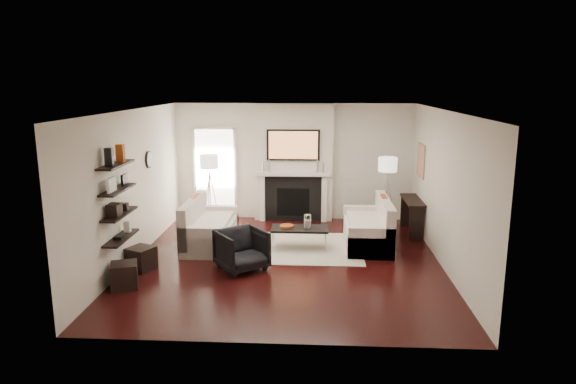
# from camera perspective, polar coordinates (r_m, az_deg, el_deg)

# --- Properties ---
(room_envelope) EXTENTS (6.00, 6.00, 6.00)m
(room_envelope) POSITION_cam_1_polar(r_m,az_deg,el_deg) (9.00, -0.21, 0.44)
(room_envelope) COLOR black
(room_envelope) RESTS_ON ground
(chimney_breast) EXTENTS (1.80, 0.25, 2.70)m
(chimney_breast) POSITION_cam_1_polar(r_m,az_deg,el_deg) (11.83, 0.62, 3.27)
(chimney_breast) COLOR silver
(chimney_breast) RESTS_ON floor
(fireplace_surround) EXTENTS (1.30, 0.02, 1.04)m
(fireplace_surround) POSITION_cam_1_polar(r_m,az_deg,el_deg) (11.85, 0.58, -0.80)
(fireplace_surround) COLOR black
(fireplace_surround) RESTS_ON floor
(firebox) EXTENTS (0.75, 0.02, 0.65)m
(firebox) POSITION_cam_1_polar(r_m,az_deg,el_deg) (11.86, 0.57, -1.13)
(firebox) COLOR black
(firebox) RESTS_ON floor
(mantel_pilaster_l) EXTENTS (0.12, 0.08, 1.10)m
(mantel_pilaster_l) POSITION_cam_1_polar(r_m,az_deg,el_deg) (11.87, -2.90, -0.64)
(mantel_pilaster_l) COLOR white
(mantel_pilaster_l) RESTS_ON floor
(mantel_pilaster_r) EXTENTS (0.12, 0.08, 1.10)m
(mantel_pilaster_r) POSITION_cam_1_polar(r_m,az_deg,el_deg) (11.81, 4.06, -0.73)
(mantel_pilaster_r) COLOR white
(mantel_pilaster_r) RESTS_ON floor
(mantel_shelf) EXTENTS (1.70, 0.18, 0.07)m
(mantel_shelf) POSITION_cam_1_polar(r_m,az_deg,el_deg) (11.68, 0.57, 2.02)
(mantel_shelf) COLOR white
(mantel_shelf) RESTS_ON chimney_breast
(tv_body) EXTENTS (1.20, 0.06, 0.70)m
(tv_body) POSITION_cam_1_polar(r_m,az_deg,el_deg) (11.61, 0.58, 5.24)
(tv_body) COLOR black
(tv_body) RESTS_ON chimney_breast
(tv_screen) EXTENTS (1.10, 0.00, 0.62)m
(tv_screen) POSITION_cam_1_polar(r_m,az_deg,el_deg) (11.58, 0.58, 5.23)
(tv_screen) COLOR #BF723F
(tv_screen) RESTS_ON tv_body
(candlestick_l_tall) EXTENTS (0.04, 0.04, 0.30)m
(candlestick_l_tall) POSITION_cam_1_polar(r_m,az_deg,el_deg) (11.70, -2.12, 2.94)
(candlestick_l_tall) COLOR silver
(candlestick_l_tall) RESTS_ON mantel_shelf
(candlestick_l_short) EXTENTS (0.04, 0.04, 0.24)m
(candlestick_l_short) POSITION_cam_1_polar(r_m,az_deg,el_deg) (11.72, -2.75, 2.80)
(candlestick_l_short) COLOR silver
(candlestick_l_short) RESTS_ON mantel_shelf
(candlestick_r_tall) EXTENTS (0.04, 0.04, 0.30)m
(candlestick_r_tall) POSITION_cam_1_polar(r_m,az_deg,el_deg) (11.65, 3.28, 2.89)
(candlestick_r_tall) COLOR silver
(candlestick_r_tall) RESTS_ON mantel_shelf
(candlestick_r_short) EXTENTS (0.04, 0.04, 0.24)m
(candlestick_r_short) POSITION_cam_1_polar(r_m,az_deg,el_deg) (11.66, 3.92, 2.74)
(candlestick_r_short) COLOR silver
(candlestick_r_short) RESTS_ON mantel_shelf
(hallway_panel) EXTENTS (0.90, 0.02, 2.10)m
(hallway_panel) POSITION_cam_1_polar(r_m,az_deg,el_deg) (12.20, -8.08, 2.00)
(hallway_panel) COLOR white
(hallway_panel) RESTS_ON floor
(door_trim_l) EXTENTS (0.06, 0.06, 2.16)m
(door_trim_l) POSITION_cam_1_polar(r_m,az_deg,el_deg) (12.29, -10.30, 1.99)
(door_trim_l) COLOR white
(door_trim_l) RESTS_ON floor
(door_trim_r) EXTENTS (0.06, 0.06, 2.16)m
(door_trim_r) POSITION_cam_1_polar(r_m,az_deg,el_deg) (12.10, -5.87, 1.97)
(door_trim_r) COLOR white
(door_trim_r) RESTS_ON floor
(door_trim_top) EXTENTS (1.02, 0.06, 0.06)m
(door_trim_top) POSITION_cam_1_polar(r_m,az_deg,el_deg) (12.04, -8.25, 7.04)
(door_trim_top) COLOR white
(door_trim_top) RESTS_ON wall_back
(rug) EXTENTS (2.60, 2.00, 0.01)m
(rug) POSITION_cam_1_polar(r_m,az_deg,el_deg) (10.08, 0.74, -6.18)
(rug) COLOR #BDB09B
(rug) RESTS_ON floor
(loveseat_left_base) EXTENTS (0.85, 1.80, 0.42)m
(loveseat_left_base) POSITION_cam_1_polar(r_m,az_deg,el_deg) (10.31, -8.61, -4.71)
(loveseat_left_base) COLOR beige
(loveseat_left_base) RESTS_ON floor
(loveseat_left_back) EXTENTS (0.18, 1.80, 0.80)m
(loveseat_left_back) POSITION_cam_1_polar(r_m,az_deg,el_deg) (10.30, -10.49, -2.97)
(loveseat_left_back) COLOR beige
(loveseat_left_back) RESTS_ON floor
(loveseat_left_arm_n) EXTENTS (0.85, 0.18, 0.60)m
(loveseat_left_arm_n) POSITION_cam_1_polar(r_m,az_deg,el_deg) (9.53, -9.61, -5.60)
(loveseat_left_arm_n) COLOR beige
(loveseat_left_arm_n) RESTS_ON floor
(loveseat_left_arm_s) EXTENTS (0.85, 0.18, 0.60)m
(loveseat_left_arm_s) POSITION_cam_1_polar(r_m,az_deg,el_deg) (11.05, -7.78, -3.05)
(loveseat_left_arm_s) COLOR beige
(loveseat_left_arm_s) RESTS_ON floor
(loveseat_left_cushion) EXTENTS (0.63, 1.44, 0.10)m
(loveseat_left_cushion) POSITION_cam_1_polar(r_m,az_deg,el_deg) (10.23, -8.38, -3.32)
(loveseat_left_cushion) COLOR beige
(loveseat_left_cushion) RESTS_ON loveseat_left_base
(pillow_left_orange) EXTENTS (0.10, 0.42, 0.42)m
(pillow_left_orange) POSITION_cam_1_polar(r_m,az_deg,el_deg) (10.53, -10.16, -1.48)
(pillow_left_orange) COLOR #B84916
(pillow_left_orange) RESTS_ON loveseat_left_cushion
(pillow_left_charcoal) EXTENTS (0.10, 0.40, 0.40)m
(pillow_left_charcoal) POSITION_cam_1_polar(r_m,az_deg,el_deg) (9.97, -10.94, -2.34)
(pillow_left_charcoal) COLOR black
(pillow_left_charcoal) RESTS_ON loveseat_left_cushion
(loveseat_right_base) EXTENTS (0.85, 1.80, 0.42)m
(loveseat_right_base) POSITION_cam_1_polar(r_m,az_deg,el_deg) (10.31, 8.76, -4.72)
(loveseat_right_base) COLOR beige
(loveseat_right_base) RESTS_ON floor
(loveseat_right_back) EXTENTS (0.18, 1.80, 0.80)m
(loveseat_right_back) POSITION_cam_1_polar(r_m,az_deg,el_deg) (10.26, 10.69, -3.04)
(loveseat_right_back) COLOR beige
(loveseat_right_back) RESTS_ON floor
(loveseat_right_arm_n) EXTENTS (0.85, 0.18, 0.60)m
(loveseat_right_arm_n) POSITION_cam_1_polar(r_m,az_deg,el_deg) (9.51, 9.24, -5.62)
(loveseat_right_arm_n) COLOR beige
(loveseat_right_arm_n) RESTS_ON floor
(loveseat_right_arm_s) EXTENTS (0.85, 0.18, 0.60)m
(loveseat_right_arm_s) POSITION_cam_1_polar(r_m,az_deg,el_deg) (11.06, 8.39, -3.06)
(loveseat_right_arm_s) COLOR beige
(loveseat_right_arm_s) RESTS_ON floor
(loveseat_right_cushion) EXTENTS (0.63, 1.44, 0.10)m
(loveseat_right_cushion) POSITION_cam_1_polar(r_m,az_deg,el_deg) (10.23, 8.53, -3.33)
(loveseat_right_cushion) COLOR beige
(loveseat_right_cushion) RESTS_ON loveseat_right_base
(pillow_right_orange) EXTENTS (0.10, 0.42, 0.42)m
(pillow_right_orange) POSITION_cam_1_polar(r_m,az_deg,el_deg) (10.50, 10.52, -1.53)
(pillow_right_orange) COLOR #B84916
(pillow_right_orange) RESTS_ON loveseat_right_cushion
(pillow_right_charcoal) EXTENTS (0.10, 0.40, 0.40)m
(pillow_right_charcoal) POSITION_cam_1_polar(r_m,az_deg,el_deg) (9.93, 10.95, -2.41)
(pillow_right_charcoal) COLOR black
(pillow_right_charcoal) RESTS_ON loveseat_right_cushion
(coffee_table) EXTENTS (1.10, 0.55, 0.04)m
(coffee_table) POSITION_cam_1_polar(r_m,az_deg,el_deg) (9.93, 1.31, -4.09)
(coffee_table) COLOR black
(coffee_table) RESTS_ON floor
(coffee_leg_nw) EXTENTS (0.02, 0.02, 0.38)m
(coffee_leg_nw) POSITION_cam_1_polar(r_m,az_deg,el_deg) (9.81, -1.68, -5.58)
(coffee_leg_nw) COLOR silver
(coffee_leg_nw) RESTS_ON floor
(coffee_leg_ne) EXTENTS (0.02, 0.02, 0.38)m
(coffee_leg_ne) POSITION_cam_1_polar(r_m,az_deg,el_deg) (9.78, 4.20, -5.67)
(coffee_leg_ne) COLOR silver
(coffee_leg_ne) RESTS_ON floor
(coffee_leg_sw) EXTENTS (0.02, 0.02, 0.38)m
(coffee_leg_sw) POSITION_cam_1_polar(r_m,az_deg,el_deg) (10.23, -1.47, -4.83)
(coffee_leg_sw) COLOR silver
(coffee_leg_sw) RESTS_ON floor
(coffee_leg_se) EXTENTS (0.02, 0.02, 0.38)m
(coffee_leg_se) POSITION_cam_1_polar(r_m,az_deg,el_deg) (10.20, 4.16, -4.91)
(coffee_leg_se) COLOR silver
(coffee_leg_se) RESTS_ON floor
(hurricane_glass) EXTENTS (0.14, 0.14, 0.24)m
(hurricane_glass) POSITION_cam_1_polar(r_m,az_deg,el_deg) (9.88, 2.18, -3.21)
(hurricane_glass) COLOR white
(hurricane_glass) RESTS_ON coffee_table
(hurricane_candle) EXTENTS (0.11, 0.11, 0.17)m
(hurricane_candle) POSITION_cam_1_polar(r_m,az_deg,el_deg) (9.90, 2.18, -3.57)
(hurricane_candle) COLOR white
(hurricane_candle) RESTS_ON coffee_table
(copper_bowl) EXTENTS (0.27, 0.27, 0.04)m
(copper_bowl) POSITION_cam_1_polar(r_m,az_deg,el_deg) (9.93, -0.14, -3.82)
(copper_bowl) COLOR #D05E22
(copper_bowl) RESTS_ON coffee_table
(armchair) EXTENTS (1.02, 1.01, 0.77)m
(armchair) POSITION_cam_1_polar(r_m,az_deg,el_deg) (8.89, -5.15, -6.21)
(armchair) COLOR black
(armchair) RESTS_ON floor
(lamp_left_post) EXTENTS (0.02, 0.02, 1.20)m
(lamp_left_post) POSITION_cam_1_polar(r_m,az_deg,el_deg) (11.66, -8.64, -0.75)
(lamp_left_post) COLOR silver
(lamp_left_post) RESTS_ON floor
(lamp_left_shade) EXTENTS (0.40, 0.40, 0.30)m
(lamp_left_shade) POSITION_cam_1_polar(r_m,az_deg,el_deg) (11.50, -8.77, 3.38)
(lamp_left_shade) COLOR white
(lamp_left_shade) RESTS_ON lamp_left_post
(lamp_left_leg_a) EXTENTS (0.25, 0.02, 1.23)m
(lamp_left_leg_a) POSITION_cam_1_polar(r_m,az_deg,el_deg) (11.64, -8.11, -0.76)
(lamp_left_leg_a) COLOR silver
(lamp_left_leg_a) RESTS_ON floor
(lamp_left_leg_b) EXTENTS (0.14, 0.22, 1.23)m
(lamp_left_leg_b) POSITION_cam_1_polar(r_m,az_deg,el_deg) (11.76, -8.81, -0.65)
(lamp_left_leg_b) COLOR silver
(lamp_left_leg_b) RESTS_ON floor
(lamp_left_leg_c) EXTENTS (0.14, 0.22, 1.23)m
(lamp_left_leg_c) POSITION_cam_1_polar(r_m,az_deg,el_deg) (11.58, -9.00, -0.85)
(lamp_left_leg_c) COLOR silver
(lamp_left_leg_c) RESTS_ON floor
(lamp_right_post) EXTENTS (0.02, 0.02, 1.20)m
(lamp_right_post) POSITION_cam_1_polar(r_m,az_deg,el_deg) (11.33, 10.85, -1.22)
(lamp_right_post) COLOR silver
(lamp_right_post) RESTS_ON floor
(lamp_right_shade) EXTENTS (0.40, 0.40, 0.30)m
(lamp_right_shade) POSITION_cam_1_polar(r_m,az_deg,el_deg) (11.16, 11.02, 3.03)
(lamp_right_shade) COLOR white
(lamp_right_shade) RESTS_ON lamp_right_post
(lamp_right_leg_a) EXTENTS (0.25, 0.02, 1.23)m
(lamp_right_leg_a) POSITION_cam_1_polar(r_m,az_deg,el_deg) (11.34, 11.40, -1.22)
(lamp_right_leg_a) COLOR silver
(lamp_right_leg_a) RESTS_ON floor
(lamp_right_leg_b) EXTENTS (0.14, 0.22, 1.23)m
(lamp_right_leg_b) POSITION_cam_1_polar(r_m,az_deg,el_deg) (11.41, 10.51, -1.10)
(lamp_right_leg_b) COLOR silver
(lamp_right_leg_b) RESTS_ON floor
(lamp_right_leg_c) EXTENTS (0.14, 0.22, 1.23)m
(lamp_right_leg_c) POSITION_cam_1_polar(r_m,az_deg,el_deg) (11.23, 10.63, -1.33)
(lamp_right_leg_c) COLOR silver
(lamp_right_leg_c) RESTS_ON floor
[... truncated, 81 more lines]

